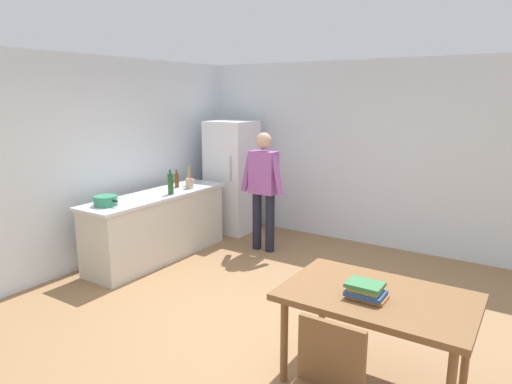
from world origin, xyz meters
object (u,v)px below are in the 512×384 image
object	(u,v)px
utensil_jar	(190,183)
refrigerator	(232,177)
dining_table	(377,303)
book_stack	(366,291)
cooking_pot	(106,201)
bottle_wine_green	(171,184)
bottle_vinegar_tall	(189,176)
bottle_beer_brown	(177,180)
person	(263,184)

from	to	relation	value
utensil_jar	refrigerator	bearing A→B (deg)	91.65
refrigerator	utensil_jar	size ratio (longest dim) A/B	5.62
dining_table	book_stack	size ratio (longest dim) A/B	4.83
dining_table	book_stack	world-z (taller)	book_stack
cooking_pot	book_stack	distance (m)	3.42
dining_table	utensil_jar	world-z (taller)	utensil_jar
cooking_pot	bottle_wine_green	distance (m)	0.92
refrigerator	bottle_vinegar_tall	size ratio (longest dim) A/B	5.62
refrigerator	bottle_wine_green	distance (m)	1.51
dining_table	bottle_vinegar_tall	bearing A→B (deg)	152.37
refrigerator	utensil_jar	world-z (taller)	refrigerator
dining_table	cooking_pot	world-z (taller)	cooking_pot
bottle_vinegar_tall	book_stack	bearing A→B (deg)	-29.51
dining_table	book_stack	distance (m)	0.18
dining_table	bottle_wine_green	world-z (taller)	bottle_wine_green
bottle_wine_green	book_stack	distance (m)	3.43
book_stack	utensil_jar	bearing A→B (deg)	151.49
dining_table	bottle_beer_brown	bearing A→B (deg)	155.45
cooking_pot	book_stack	world-z (taller)	cooking_pot
refrigerator	person	xyz separation A→B (m)	(0.95, -0.55, 0.08)
bottle_wine_green	book_stack	size ratio (longest dim) A/B	1.17
person	bottle_beer_brown	bearing A→B (deg)	-153.47
dining_table	bottle_beer_brown	size ratio (longest dim) A/B	5.38
refrigerator	book_stack	bearing A→B (deg)	-40.93
utensil_jar	book_stack	size ratio (longest dim) A/B	1.10
refrigerator	person	world-z (taller)	refrigerator
refrigerator	bottle_wine_green	xyz separation A→B (m)	(0.08, -1.51, 0.15)
person	bottle_vinegar_tall	world-z (taller)	person
person	utensil_jar	xyz separation A→B (m)	(-0.92, -0.52, 0.00)
refrigerator	bottle_beer_brown	world-z (taller)	refrigerator
person	book_stack	distance (m)	3.23
bottle_beer_brown	book_stack	size ratio (longest dim) A/B	0.90
person	dining_table	size ratio (longest dim) A/B	1.21
dining_table	bottle_wine_green	bearing A→B (deg)	159.64
book_stack	bottle_wine_green	bearing A→B (deg)	157.53
utensil_jar	bottle_wine_green	world-z (taller)	bottle_wine_green
utensil_jar	bottle_beer_brown	distance (m)	0.21
person	bottle_wine_green	distance (m)	1.29
bottle_vinegar_tall	bottle_wine_green	bearing A→B (deg)	-71.01
cooking_pot	bottle_wine_green	xyz separation A→B (m)	(0.22, 0.89, 0.09)
cooking_pot	book_stack	xyz separation A→B (m)	(3.39, -0.42, -0.15)
refrigerator	book_stack	distance (m)	4.30
person	cooking_pot	world-z (taller)	person
cooking_pot	utensil_jar	world-z (taller)	utensil_jar
refrigerator	book_stack	xyz separation A→B (m)	(3.25, -2.81, -0.09)
bottle_vinegar_tall	bottle_beer_brown	distance (m)	0.21
cooking_pot	bottle_vinegar_tall	world-z (taller)	bottle_vinegar_tall
bottle_beer_brown	book_stack	bearing A→B (deg)	-26.46
cooking_pot	person	bearing A→B (deg)	59.29
dining_table	utensil_jar	xyz separation A→B (m)	(-3.27, 1.63, 0.31)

